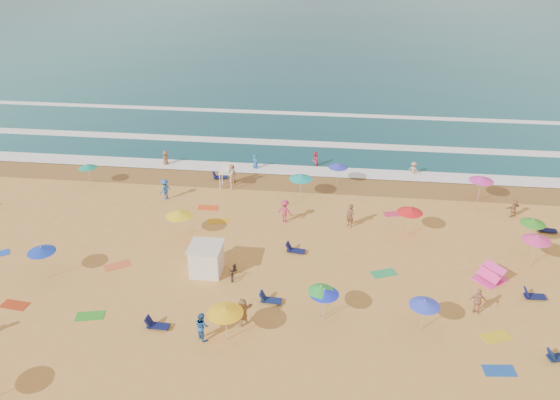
# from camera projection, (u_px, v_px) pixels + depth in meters

# --- Properties ---
(ground) EXTENTS (220.00, 220.00, 0.00)m
(ground) POSITION_uv_depth(u_px,v_px,m) (257.00, 256.00, 39.12)
(ground) COLOR gold
(ground) RESTS_ON ground
(ocean) EXTENTS (220.00, 140.00, 0.18)m
(ocean) POSITION_uv_depth(u_px,v_px,m) (319.00, 34.00, 113.17)
(ocean) COLOR #0C4756
(ocean) RESTS_ON ground
(wet_sand) EXTENTS (220.00, 220.00, 0.00)m
(wet_sand) POSITION_uv_depth(u_px,v_px,m) (278.00, 182.00, 50.14)
(wet_sand) COLOR olive
(wet_sand) RESTS_ON ground
(surf_foam) EXTENTS (200.00, 18.70, 0.05)m
(surf_foam) POSITION_uv_depth(u_px,v_px,m) (288.00, 145.00, 57.87)
(surf_foam) COLOR white
(surf_foam) RESTS_ON ground
(cabana) EXTENTS (2.00, 2.00, 2.00)m
(cabana) POSITION_uv_depth(u_px,v_px,m) (207.00, 260.00, 36.92)
(cabana) COLOR white
(cabana) RESTS_ON ground
(cabana_roof) EXTENTS (2.20, 2.20, 0.12)m
(cabana_roof) POSITION_uv_depth(u_px,v_px,m) (206.00, 246.00, 36.43)
(cabana_roof) COLOR silver
(cabana_roof) RESTS_ON cabana
(bicycle) EXTENTS (0.70, 1.80, 0.93)m
(bicycle) POSITION_uv_depth(u_px,v_px,m) (234.00, 271.00, 36.70)
(bicycle) COLOR black
(bicycle) RESTS_ON ground
(lifeguard_stand) EXTENTS (1.20, 1.20, 2.10)m
(lifeguard_stand) POSITION_uv_depth(u_px,v_px,m) (226.00, 177.00, 48.58)
(lifeguard_stand) COLOR white
(lifeguard_stand) RESTS_ON ground
(beach_umbrellas) EXTENTS (45.17, 29.63, 0.67)m
(beach_umbrellas) POSITION_uv_depth(u_px,v_px,m) (351.00, 232.00, 38.02)
(beach_umbrellas) COLOR green
(beach_umbrellas) RESTS_ON ground
(loungers) EXTENTS (51.36, 21.62, 0.34)m
(loungers) POSITION_uv_depth(u_px,v_px,m) (298.00, 268.00, 37.52)
(loungers) COLOR #101E52
(loungers) RESTS_ON ground
(towels) EXTENTS (35.66, 18.12, 0.03)m
(towels) POSITION_uv_depth(u_px,v_px,m) (236.00, 269.00, 37.65)
(towels) COLOR #AE3415
(towels) RESTS_ON ground
(beachgoers) EXTENTS (49.96, 27.97, 2.14)m
(beachgoers) POSITION_uv_depth(u_px,v_px,m) (237.00, 220.00, 42.16)
(beachgoers) COLOR blue
(beachgoers) RESTS_ON ground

